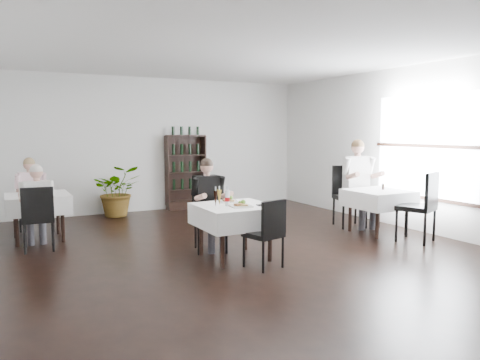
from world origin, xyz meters
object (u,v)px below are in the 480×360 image
wine_shelf (186,173)px  main_table (235,215)px  diner_main (209,197)px  potted_tree (118,191)px

wine_shelf → main_table: wine_shelf is taller
main_table → diner_main: size_ratio=0.74×
main_table → potted_tree: size_ratio=0.95×
main_table → potted_tree: bearing=100.0°
potted_tree → diner_main: (0.62, -3.43, 0.27)m
wine_shelf → potted_tree: size_ratio=1.61×
wine_shelf → potted_tree: (-1.63, -0.22, -0.30)m
wine_shelf → main_table: size_ratio=1.70×
potted_tree → diner_main: 3.49m
diner_main → potted_tree: bearing=100.2°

